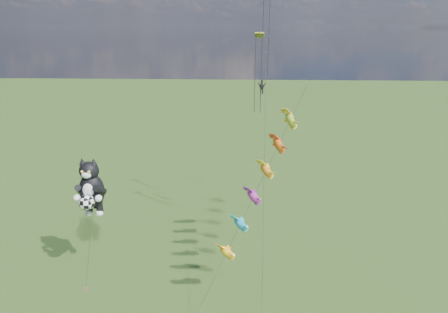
{
  "coord_description": "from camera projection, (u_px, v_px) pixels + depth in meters",
  "views": [
    {
      "loc": [
        13.47,
        -30.36,
        23.41
      ],
      "look_at": [
        11.73,
        6.31,
        10.74
      ],
      "focal_mm": 30.0,
      "sensor_mm": 36.0,
      "label": 1
    }
  ],
  "objects": [
    {
      "name": "cat_kite_rig",
      "position": [
        91.0,
        188.0,
        34.81
      ],
      "size": [
        2.67,
        4.24,
        12.18
      ],
      "rotation": [
        0.0,
        0.0,
        -0.15
      ],
      "color": "brown",
      "rests_on": "ground"
    },
    {
      "name": "parafoil_rig",
      "position": [
        262.0,
        71.0,
        38.74
      ],
      "size": [
        1.82,
        17.54,
        26.71
      ],
      "rotation": [
        0.0,
        0.0,
        0.06
      ],
      "color": "brown",
      "rests_on": "ground"
    },
    {
      "name": "ground",
      "position": [
        102.0,
        278.0,
        36.91
      ],
      "size": [
        300.0,
        300.0,
        0.0
      ],
      "primitive_type": "plane",
      "color": "#1A380E"
    },
    {
      "name": "fish_windsock_rig",
      "position": [
        260.0,
        184.0,
        33.54
      ],
      "size": [
        10.34,
        12.32,
        18.08
      ],
      "rotation": [
        0.0,
        0.0,
        -0.37
      ],
      "color": "brown",
      "rests_on": "ground"
    }
  ]
}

